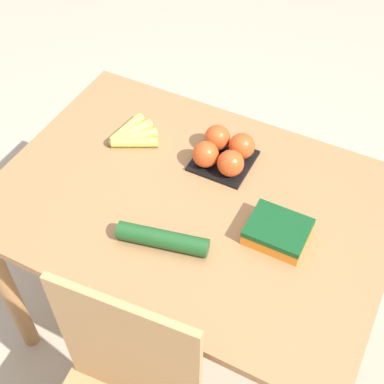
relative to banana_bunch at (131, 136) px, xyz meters
name	(u,v)px	position (x,y,z in m)	size (l,w,h in m)	color
ground_plane	(192,322)	(-0.30, 0.14, -0.79)	(12.00, 12.00, 0.00)	#B7A88E
dining_table	(192,223)	(-0.30, 0.14, -0.13)	(1.19, 0.84, 0.78)	#9E7044
banana_bunch	(131,136)	(0.00, 0.00, 0.00)	(0.16, 0.17, 0.03)	brown
tomato_pack	(224,151)	(-0.32, -0.04, 0.03)	(0.18, 0.18, 0.09)	black
carrot_bag	(278,231)	(-0.58, 0.16, 0.02)	(0.17, 0.14, 0.05)	orange
cucumber_near	(163,239)	(-0.31, 0.33, 0.01)	(0.26, 0.11, 0.05)	#1E5123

